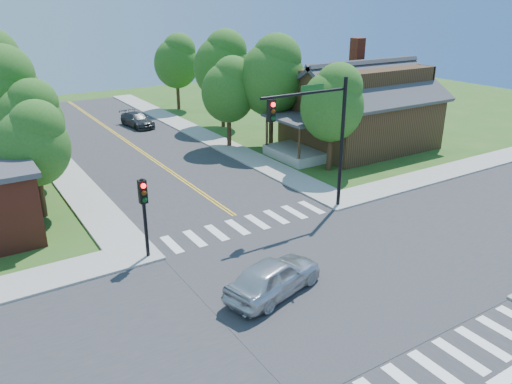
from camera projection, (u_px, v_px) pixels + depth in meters
ground at (324, 278)px, 20.89m from camera, size 100.00×100.00×0.00m
road_ns at (324, 278)px, 20.88m from camera, size 10.00×90.00×0.04m
road_ew at (324, 278)px, 20.88m from camera, size 90.00×10.00×0.04m
intersection_patch at (324, 278)px, 20.89m from camera, size 10.20×10.20×0.06m
sidewalk_ne at (350, 139)px, 41.19m from camera, size 40.00×40.00×0.14m
crosswalk_north at (247, 224)px, 25.75m from camera, size 8.85×2.00×0.01m
crosswalk_south at (448, 363)px, 15.99m from camera, size 8.85×2.00×0.01m
centerline at (324, 277)px, 20.87m from camera, size 0.30×90.00×0.01m
signal_mast_ne at (318, 126)px, 25.47m from camera, size 5.30×0.42×7.20m
signal_pole_nw at (144, 204)px, 21.52m from camera, size 0.34×0.42×3.80m
house_ne at (360, 104)px, 38.41m from camera, size 13.05×8.80×7.11m
tree_e_a at (334, 101)px, 32.34m from camera, size 4.23×4.02×7.19m
tree_e_b at (273, 74)px, 37.30m from camera, size 5.07×4.82×8.62m
tree_e_c at (223, 64)px, 43.56m from camera, size 5.03×4.78×8.55m
tree_e_d at (177, 60)px, 50.78m from camera, size 4.55×4.32×7.74m
tree_w_a at (34, 142)px, 25.37m from camera, size 3.70×3.52×6.29m
tree_w_b at (2, 93)px, 30.35m from camera, size 4.99×4.74×8.49m
tree_house at (230, 88)px, 37.63m from camera, size 4.13×3.92×7.01m
tree_bldg at (31, 118)px, 29.36m from camera, size 3.93×3.74×6.69m
car_silver at (274, 277)px, 19.52m from camera, size 4.07×5.35×1.51m
car_dgrey at (137, 120)px, 45.11m from camera, size 2.81×4.72×1.25m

